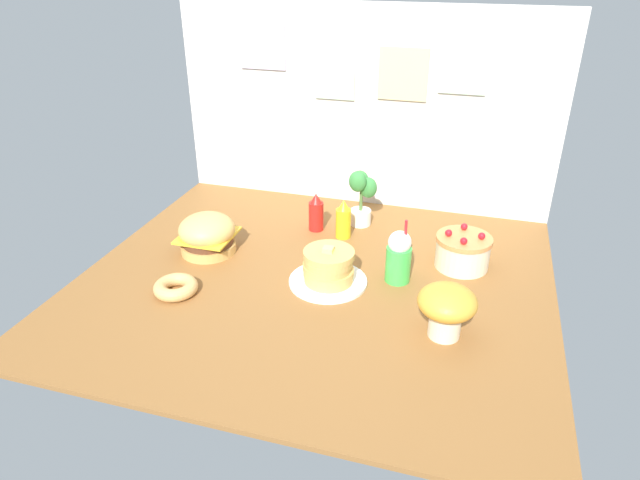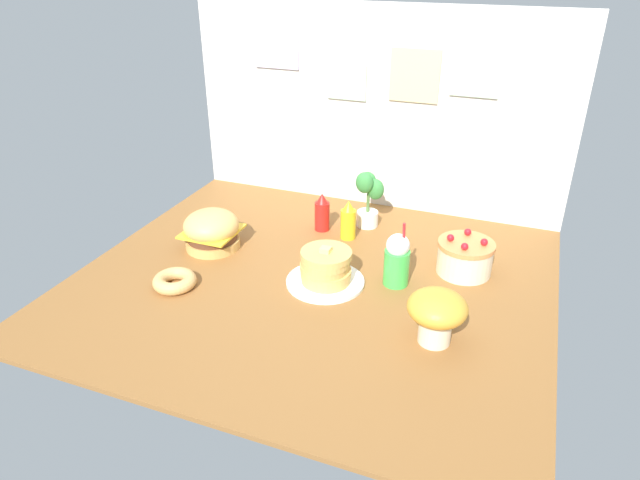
{
  "view_description": "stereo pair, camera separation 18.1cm",
  "coord_description": "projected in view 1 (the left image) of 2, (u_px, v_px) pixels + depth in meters",
  "views": [
    {
      "loc": [
        0.62,
        -2.02,
        1.3
      ],
      "look_at": [
        -0.01,
        0.11,
        0.14
      ],
      "focal_mm": 31.72,
      "sensor_mm": 36.0,
      "label": 1
    },
    {
      "loc": [
        0.79,
        -1.96,
        1.3
      ],
      "look_at": [
        -0.01,
        0.11,
        0.14
      ],
      "focal_mm": 31.72,
      "sensor_mm": 36.0,
      "label": 2
    }
  ],
  "objects": [
    {
      "name": "ketchup_bottle",
      "position": [
        316.0,
        213.0,
        2.87
      ],
      "size": [
        0.08,
        0.08,
        0.2
      ],
      "color": "red",
      "rests_on": "ground_plane"
    },
    {
      "name": "potted_plant",
      "position": [
        361.0,
        195.0,
        2.89
      ],
      "size": [
        0.14,
        0.12,
        0.3
      ],
      "color": "white",
      "rests_on": "ground_plane"
    },
    {
      "name": "ground_plane",
      "position": [
        315.0,
        281.0,
        2.48
      ],
      "size": [
        2.02,
        1.8,
        0.02
      ],
      "primitive_type": "cube",
      "color": "brown"
    },
    {
      "name": "burger",
      "position": [
        207.0,
        234.0,
        2.66
      ],
      "size": [
        0.26,
        0.26,
        0.19
      ],
      "color": "#DBA859",
      "rests_on": "ground_plane"
    },
    {
      "name": "pancake_stack",
      "position": [
        328.0,
        269.0,
        2.42
      ],
      "size": [
        0.34,
        0.34,
        0.17
      ],
      "color": "white",
      "rests_on": "ground_plane"
    },
    {
      "name": "mushroom_stool",
      "position": [
        447.0,
        306.0,
        2.06
      ],
      "size": [
        0.22,
        0.22,
        0.21
      ],
      "color": "beige",
      "rests_on": "ground_plane"
    },
    {
      "name": "mustard_bottle",
      "position": [
        343.0,
        220.0,
        2.8
      ],
      "size": [
        0.08,
        0.08,
        0.2
      ],
      "color": "yellow",
      "rests_on": "ground_plane"
    },
    {
      "name": "back_wall",
      "position": [
        363.0,
        107.0,
        2.99
      ],
      "size": [
        2.02,
        0.04,
        1.06
      ],
      "color": "beige",
      "rests_on": "ground_plane"
    },
    {
      "name": "cream_soda_cup",
      "position": [
        399.0,
        257.0,
        2.42
      ],
      "size": [
        0.11,
        0.11,
        0.3
      ],
      "color": "green",
      "rests_on": "ground_plane"
    },
    {
      "name": "donut_pink_glaze",
      "position": [
        176.0,
        287.0,
        2.37
      ],
      "size": [
        0.19,
        0.19,
        0.06
      ],
      "color": "tan",
      "rests_on": "ground_plane"
    },
    {
      "name": "layer_cake",
      "position": [
        463.0,
        251.0,
        2.54
      ],
      "size": [
        0.25,
        0.25,
        0.18
      ],
      "color": "beige",
      "rests_on": "ground_plane"
    }
  ]
}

